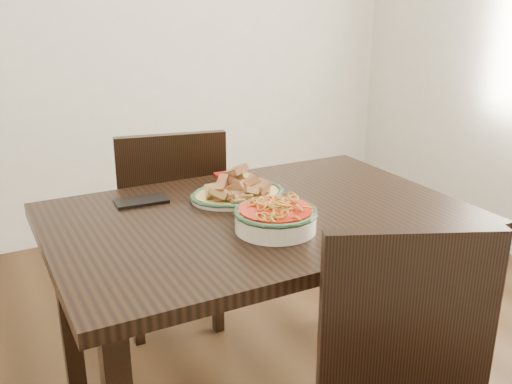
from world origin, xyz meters
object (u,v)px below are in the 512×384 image
chair_far (171,221)px  smartphone (141,201)px  fish_plate (237,185)px  dining_table (259,240)px  noodle_bowl (276,216)px

chair_far → smartphone: chair_far is taller
fish_plate → smartphone: bearing=160.3°
chair_far → fish_plate: chair_far is taller
dining_table → noodle_bowl: 0.20m
noodle_bowl → fish_plate: bearing=85.3°
dining_table → chair_far: bearing=95.4°
chair_far → smartphone: size_ratio=5.36×
dining_table → fish_plate: (-0.00, 0.15, 0.14)m
dining_table → noodle_bowl: noodle_bowl is taller
fish_plate → chair_far: bearing=97.0°
noodle_bowl → smartphone: size_ratio=1.46×
chair_far → noodle_bowl: bearing=104.0°
noodle_bowl → dining_table: bearing=80.5°
dining_table → noodle_bowl: bearing=-99.5°
dining_table → chair_far: chair_far is taller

